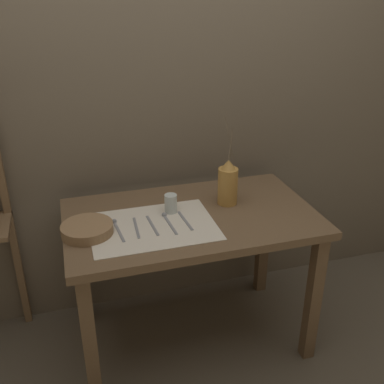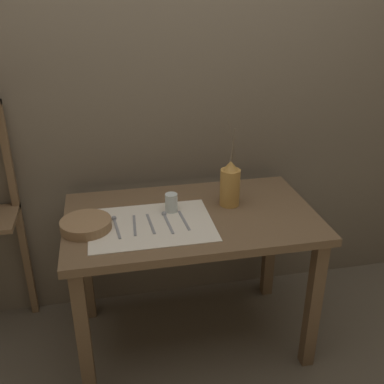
% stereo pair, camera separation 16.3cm
% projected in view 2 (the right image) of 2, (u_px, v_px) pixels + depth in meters
% --- Properties ---
extents(ground_plane, '(12.00, 12.00, 0.00)m').
position_uv_depth(ground_plane, '(191.00, 336.00, 2.49)').
color(ground_plane, brown).
extents(stone_wall_back, '(7.00, 0.06, 2.40)m').
position_uv_depth(stone_wall_back, '(174.00, 103.00, 2.40)').
color(stone_wall_back, '#6B5E4C').
rests_on(stone_wall_back, ground_plane).
extents(wooden_table, '(1.21, 0.71, 0.77)m').
position_uv_depth(wooden_table, '(191.00, 234.00, 2.21)').
color(wooden_table, brown).
rests_on(wooden_table, ground_plane).
extents(linen_cloth, '(0.57, 0.42, 0.00)m').
position_uv_depth(linen_cloth, '(151.00, 225.00, 2.07)').
color(linen_cloth, beige).
rests_on(linen_cloth, wooden_table).
extents(pitcher_with_flowers, '(0.10, 0.10, 0.45)m').
position_uv_depth(pitcher_with_flowers, '(230.00, 185.00, 2.22)').
color(pitcher_with_flowers, '#B7843D').
rests_on(pitcher_with_flowers, wooden_table).
extents(wooden_bowl, '(0.23, 0.23, 0.05)m').
position_uv_depth(wooden_bowl, '(86.00, 225.00, 2.03)').
color(wooden_bowl, '#8E6B47').
rests_on(wooden_bowl, wooden_table).
extents(glass_tumbler_near, '(0.06, 0.06, 0.09)m').
position_uv_depth(glass_tumbler_near, '(171.00, 203.00, 2.17)').
color(glass_tumbler_near, silver).
rests_on(glass_tumbler_near, wooden_table).
extents(spoon_inner, '(0.04, 0.20, 0.02)m').
position_uv_depth(spoon_inner, '(115.00, 222.00, 2.08)').
color(spoon_inner, gray).
rests_on(spoon_inner, wooden_table).
extents(fork_outer, '(0.02, 0.19, 0.00)m').
position_uv_depth(fork_outer, '(135.00, 225.00, 2.06)').
color(fork_outer, gray).
rests_on(fork_outer, wooden_table).
extents(fork_inner, '(0.02, 0.19, 0.00)m').
position_uv_depth(fork_inner, '(151.00, 224.00, 2.07)').
color(fork_inner, gray).
rests_on(fork_inner, wooden_table).
extents(spoon_outer, '(0.03, 0.20, 0.02)m').
position_uv_depth(spoon_outer, '(166.00, 218.00, 2.12)').
color(spoon_outer, gray).
rests_on(spoon_outer, wooden_table).
extents(knife_center, '(0.03, 0.19, 0.00)m').
position_uv_depth(knife_center, '(184.00, 220.00, 2.10)').
color(knife_center, gray).
rests_on(knife_center, wooden_table).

